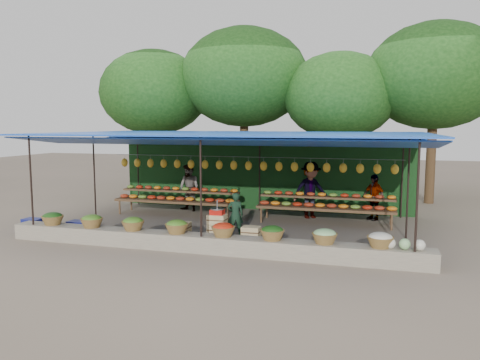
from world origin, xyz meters
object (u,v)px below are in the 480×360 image
(blue_crate_front, at_px, (33,224))
(blue_crate_back, at_px, (78,227))
(crate_counter, at_px, (216,232))
(weighing_scale, at_px, (217,211))
(vendor_seated, at_px, (235,215))

(blue_crate_front, height_order, blue_crate_back, blue_crate_back)
(crate_counter, relative_size, weighing_scale, 6.21)
(crate_counter, relative_size, blue_crate_front, 4.46)
(weighing_scale, distance_m, vendor_seated, 0.95)
(crate_counter, distance_m, blue_crate_front, 5.75)
(crate_counter, distance_m, weighing_scale, 0.55)
(weighing_scale, bearing_deg, blue_crate_front, 178.99)
(weighing_scale, relative_size, blue_crate_back, 0.70)
(weighing_scale, relative_size, vendor_seated, 0.31)
(vendor_seated, bearing_deg, blue_crate_back, -9.49)
(crate_counter, height_order, vendor_seated, vendor_seated)
(vendor_seated, distance_m, blue_crate_back, 4.55)
(crate_counter, xyz_separation_m, weighing_scale, (0.03, 0.00, 0.55))
(crate_counter, height_order, blue_crate_front, crate_counter)
(vendor_seated, xyz_separation_m, blue_crate_front, (-5.99, -0.79, -0.45))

